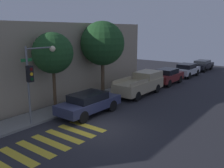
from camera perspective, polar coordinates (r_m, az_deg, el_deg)
ground_plane at (r=14.16m, az=-2.93°, el=-10.18°), size 60.00×60.00×0.00m
sidewalk at (r=17.00m, az=-13.91°, el=-6.37°), size 26.00×2.03×0.14m
building_row at (r=19.95m, az=-22.37°, el=4.36°), size 26.00×6.00×5.94m
crosswalk at (r=12.93m, az=-13.89°, el=-12.80°), size 5.75×2.60×0.00m
traffic_light_pole at (r=14.71m, az=-17.11°, el=3.02°), size 2.35×0.56×4.54m
sedan_near_corner at (r=16.24m, az=-5.28°, el=-4.29°), size 4.59×1.82×1.44m
pickup_truck at (r=21.26m, az=6.58°, el=0.13°), size 5.29×1.94×1.83m
sedan_middle at (r=25.81m, az=12.52°, el=1.83°), size 4.28×1.84×1.57m
sedan_far_end at (r=30.58m, az=16.68°, el=3.15°), size 4.30×1.83×1.51m
sedan_tail_of_row at (r=35.96m, az=19.96°, el=4.15°), size 4.69×1.77×1.37m
tree_near_corner at (r=16.75m, az=-13.39°, el=6.88°), size 2.69×2.69×5.28m
tree_midblock at (r=20.32m, az=-2.19°, el=9.22°), size 3.55×3.55×6.11m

